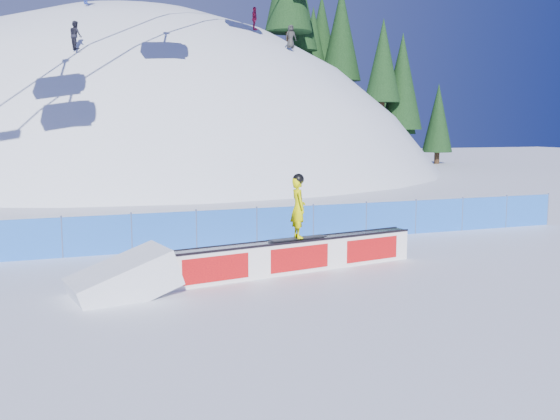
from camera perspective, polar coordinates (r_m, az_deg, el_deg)
name	(u,v)px	position (r m, az deg, el deg)	size (l,w,h in m)	color
ground	(346,272)	(16.70, 6.01, -5.65)	(160.00, 160.00, 0.00)	white
snow_hill	(142,363)	(61.05, -12.47, -13.49)	(64.00, 64.00, 64.00)	white
treeline	(360,55)	(61.71, 7.36, 13.91)	(19.80, 12.47, 20.29)	#301F13
safety_fence	(285,225)	(20.64, 0.50, -1.35)	(22.05, 0.05, 1.30)	blue
rail_box	(295,256)	(16.51, 1.40, -4.22)	(7.35, 1.79, 0.88)	white
snow_ramp	(124,296)	(14.79, -14.12, -7.60)	(2.27, 1.51, 0.85)	white
snowboarder	(298,207)	(16.34, 1.68, 0.28)	(1.68, 0.61, 1.73)	black
distant_skiers	(166,17)	(45.30, -10.38, 16.96)	(15.84, 9.69, 5.85)	black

